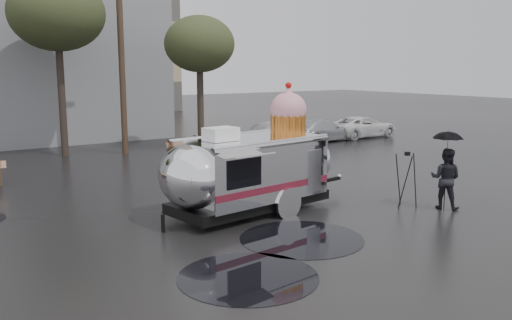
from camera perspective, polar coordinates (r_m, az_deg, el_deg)
ground at (r=12.83m, az=-1.51°, el=-8.57°), size 120.00×120.00×0.00m
puddles at (r=12.46m, az=-4.51°, el=-9.15°), size 8.85×9.78×0.01m
utility_pole at (r=25.90m, az=-13.99°, el=10.81°), size 1.60×0.28×9.00m
tree_mid at (r=26.19m, az=-20.23°, el=14.27°), size 4.20×4.20×8.03m
tree_right at (r=26.45m, az=-5.97°, el=11.97°), size 3.36×3.36×6.42m
parked_cars at (r=29.04m, az=5.24°, el=3.21°), size 13.20×1.90×1.50m
airstream_trailer at (r=15.08m, az=-0.37°, el=-0.72°), size 6.79×3.11×3.68m
person_right at (r=16.44m, az=19.33°, el=-1.85°), size 0.79×0.96×1.76m
umbrella_black at (r=16.27m, az=19.53°, el=1.70°), size 1.05×1.05×2.27m
tripod at (r=16.34m, az=15.55°, el=-1.35°), size 0.67×0.61×1.63m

